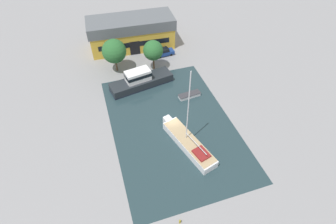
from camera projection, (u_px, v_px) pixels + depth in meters
name	position (u px, v px, depth m)	size (l,w,h in m)	color
ground_plane	(172.00, 125.00, 45.62)	(440.00, 440.00, 0.00)	gray
water_canal	(172.00, 125.00, 45.62)	(20.37, 30.66, 0.01)	#23383D
warehouse_building	(132.00, 33.00, 61.50)	(20.16, 8.88, 7.14)	gold
quay_tree_near_building	(153.00, 50.00, 54.20)	(4.18, 4.18, 6.68)	brown
quay_tree_by_water	(114.00, 51.00, 53.64)	(4.99, 4.99, 7.26)	brown
parked_car	(164.00, 52.00, 60.56)	(4.77, 2.29, 1.76)	navy
sailboat_moored	(188.00, 143.00, 41.82)	(5.60, 12.36, 14.38)	white
motor_cruiser	(140.00, 80.00, 52.34)	(13.23, 5.80, 3.74)	#23282D
small_dinghy	(189.00, 95.00, 50.64)	(4.51, 1.86, 0.72)	silver
mooring_bollard	(180.00, 221.00, 33.31)	(0.24, 0.24, 0.78)	olive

